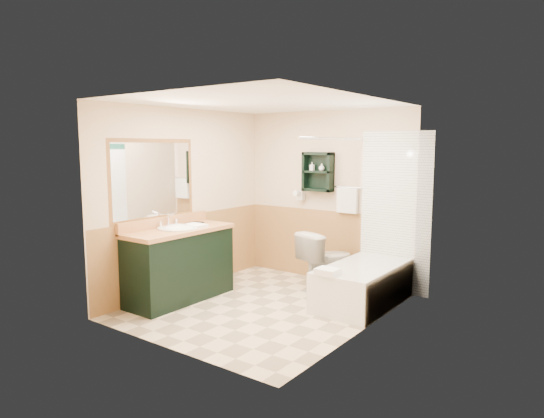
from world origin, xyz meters
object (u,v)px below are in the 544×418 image
(toilet, at_px, (327,261))
(hair_dryer, at_px, (301,195))
(vanity, at_px, (180,264))
(soap_bottle_a, at_px, (312,169))
(vanity_book, at_px, (190,216))
(wall_shelf, at_px, (318,172))
(bathtub, at_px, (365,284))
(soap_bottle_b, at_px, (322,168))

(toilet, bearing_deg, hair_dryer, -10.39)
(vanity, distance_m, toilet, 1.94)
(hair_dryer, relative_size, soap_bottle_a, 1.97)
(soap_bottle_a, bearing_deg, vanity_book, -123.84)
(wall_shelf, distance_m, soap_bottle_a, 0.10)
(soap_bottle_a, bearing_deg, vanity, -114.01)
(wall_shelf, height_order, soap_bottle_a, wall_shelf)
(bathtub, relative_size, soap_bottle_b, 14.60)
(bathtub, bearing_deg, wall_shelf, 150.69)
(vanity, bearing_deg, soap_bottle_b, 62.01)
(hair_dryer, height_order, soap_bottle_b, soap_bottle_b)
(bathtub, xyz_separation_m, vanity_book, (-2.08, -0.87, 0.77))
(vanity, relative_size, bathtub, 0.95)
(wall_shelf, relative_size, vanity_book, 2.63)
(vanity, xyz_separation_m, vanity_book, (-0.17, 0.36, 0.56))
(hair_dryer, height_order, vanity_book, hair_dryer)
(vanity_book, distance_m, soap_bottle_b, 1.93)
(toilet, relative_size, soap_bottle_a, 6.52)
(vanity, bearing_deg, bathtub, 32.75)
(wall_shelf, bearing_deg, vanity_book, -126.16)
(toilet, distance_m, soap_bottle_a, 1.33)
(wall_shelf, bearing_deg, soap_bottle_a, -176.85)
(hair_dryer, relative_size, soap_bottle_b, 2.34)
(soap_bottle_a, bearing_deg, wall_shelf, 3.15)
(hair_dryer, bearing_deg, toilet, -28.73)
(soap_bottle_a, bearing_deg, toilet, -36.28)
(toilet, height_order, vanity_book, vanity_book)
(toilet, relative_size, vanity_book, 3.79)
(hair_dryer, xyz_separation_m, vanity, (-0.59, -1.84, -0.75))
(hair_dryer, height_order, toilet, hair_dryer)
(wall_shelf, height_order, soap_bottle_b, wall_shelf)
(hair_dryer, distance_m, soap_bottle_a, 0.45)
(bathtub, relative_size, soap_bottle_a, 12.32)
(bathtub, relative_size, toilet, 1.89)
(bathtub, xyz_separation_m, soap_bottle_a, (-1.12, 0.57, 1.35))
(vanity, height_order, bathtub, vanity)
(bathtub, bearing_deg, vanity, -147.25)
(bathtub, distance_m, soap_bottle_b, 1.76)
(soap_bottle_a, bearing_deg, hair_dryer, 171.83)
(vanity_book, bearing_deg, vanity, -69.84)
(vanity, relative_size, vanity_book, 6.81)
(wall_shelf, height_order, hair_dryer, wall_shelf)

